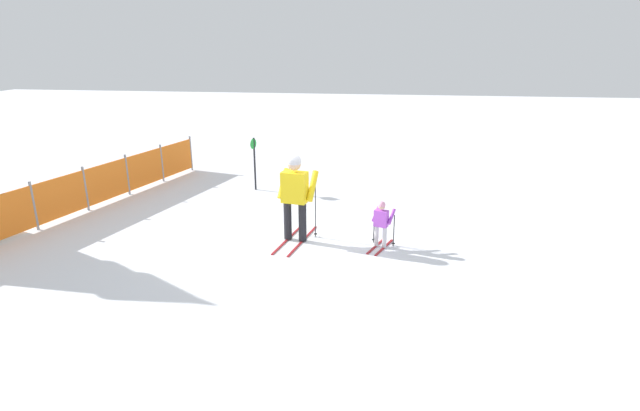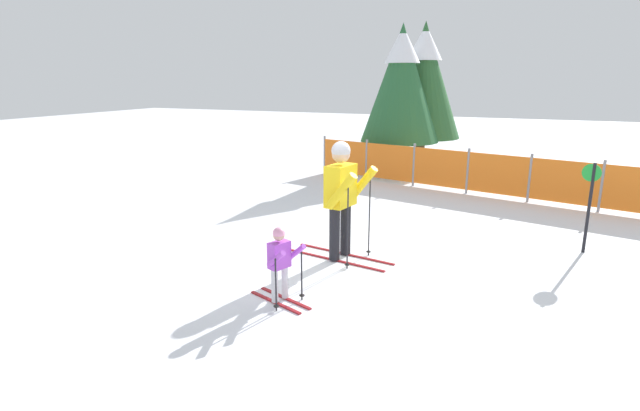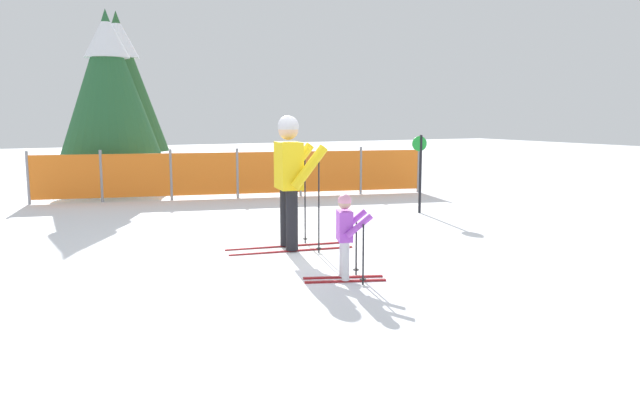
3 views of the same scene
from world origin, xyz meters
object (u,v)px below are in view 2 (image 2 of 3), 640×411
Objects in this scene: skier_child at (280,260)px; conifer_near at (423,79)px; conifer_far at (401,82)px; trail_marker at (590,198)px; skier_adult at (342,190)px; safety_fence at (468,171)px.

skier_child is 0.22× the size of conifer_near.
conifer_near is at bearing 68.60° from conifer_far.
skier_adult is at bearing -152.81° from trail_marker.
skier_adult is 8.86m from conifer_near.
conifer_near is at bearing 113.65° from skier_child.
conifer_far is at bearing 128.11° from trail_marker.
conifer_near is (-0.70, 8.69, 1.61)m from skier_adult.
conifer_far is at bearing 135.55° from safety_fence.
safety_fence is 4.36m from conifer_near.
conifer_near reaches higher than conifer_far.
safety_fence reaches higher than skier_child.
skier_child is at bearing -100.46° from safety_fence.
skier_child is 10.68m from conifer_near.
skier_adult is at bearing -85.42° from conifer_near.
conifer_far is (-0.98, 9.40, 2.05)m from skier_child.
conifer_far is 7.63m from trail_marker.
skier_adult is 1.84m from skier_child.
skier_child is 0.12× the size of safety_fence.
trail_marker is at bearing 65.04° from skier_child.
skier_adult is 5.54m from safety_fence.
safety_fence is 5.75× the size of trail_marker.
skier_child is at bearing -84.20° from skier_adult.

